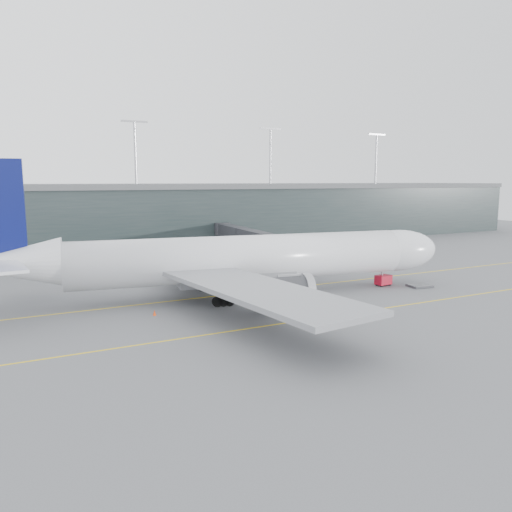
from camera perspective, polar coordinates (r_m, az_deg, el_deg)
name	(u,v)px	position (r m, az deg, el deg)	size (l,w,h in m)	color
ground	(187,292)	(72.87, -7.88, -4.15)	(320.00, 320.00, 0.00)	#5A5A5F
taxiline_a	(197,298)	(69.20, -6.78, -4.80)	(160.00, 0.25, 0.02)	yellow
taxiline_b	(248,328)	(54.97, -0.88, -8.28)	(160.00, 0.25, 0.02)	yellow
taxiline_lead_main	(177,268)	(93.03, -9.06, -1.39)	(0.25, 60.00, 0.02)	yellow
terminal	(107,215)	(127.60, -16.64, 4.48)	(240.00, 36.00, 29.00)	#1F292A
main_aircraft	(239,259)	(68.94, -1.91, -0.39)	(66.09, 61.47, 18.56)	silver
jet_bridge	(249,237)	(102.13, -0.85, 2.24)	(5.49, 42.72, 6.23)	#292A2E
gse_cart	(383,280)	(79.12, 14.34, -2.65)	(2.54, 1.76, 1.63)	#A60B20
baggage_dolly	(420,286)	(79.82, 18.19, -3.24)	(3.27, 2.62, 0.33)	#37383C
uld_a	(139,276)	(81.57, -13.28, -2.21)	(2.60, 2.37, 1.92)	#323337
uld_b	(139,275)	(82.43, -13.19, -2.13)	(2.43, 2.20, 1.81)	#323337
uld_c	(170,274)	(82.01, -9.83, -2.03)	(2.17, 1.74, 1.95)	#323337
cone_nose	(389,277)	(85.05, 15.01, -2.30)	(0.42, 0.42, 0.67)	#D7580B
cone_wing_stbd	(298,312)	(60.38, 4.80, -6.38)	(0.51, 0.51, 0.80)	#DD3F0C
cone_wing_port	(221,271)	(87.03, -4.07, -1.76)	(0.46, 0.46, 0.73)	#FD4E0E
cone_tail	(155,313)	(61.22, -11.52, -6.38)	(0.43, 0.43, 0.68)	#DB3D0C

